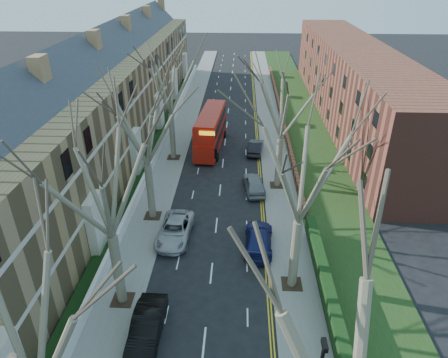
# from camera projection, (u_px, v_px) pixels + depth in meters

# --- Properties ---
(pavement_left) EXTENTS (3.00, 102.00, 0.12)m
(pavement_left) POSITION_uv_depth(u_px,v_px,m) (184.00, 124.00, 55.50)
(pavement_left) COLOR slate
(pavement_left) RESTS_ON ground
(pavement_right) EXTENTS (3.00, 102.00, 0.12)m
(pavement_right) POSITION_uv_depth(u_px,v_px,m) (270.00, 125.00, 55.04)
(pavement_right) COLOR slate
(pavement_right) RESTS_ON ground
(terrace_left) EXTENTS (9.70, 78.00, 13.60)m
(terrace_left) POSITION_uv_depth(u_px,v_px,m) (107.00, 103.00, 46.16)
(terrace_left) COLOR #997B4D
(terrace_left) RESTS_ON ground
(flats_right) EXTENTS (13.97, 54.00, 10.00)m
(flats_right) POSITION_uv_depth(u_px,v_px,m) (353.00, 83.00, 55.74)
(flats_right) COLOR brown
(flats_right) RESTS_ON ground
(wall_hedge_right) EXTENTS (0.70, 24.00, 1.80)m
(wall_hedge_right) POSITION_uv_depth(u_px,v_px,m) (341.00, 349.00, 22.04)
(wall_hedge_right) COLOR #523523
(wall_hedge_right) RESTS_ON ground
(front_wall_left) EXTENTS (0.30, 78.00, 1.00)m
(front_wall_left) POSITION_uv_depth(u_px,v_px,m) (161.00, 143.00, 48.29)
(front_wall_left) COLOR white
(front_wall_left) RESTS_ON ground
(grass_verge_right) EXTENTS (6.00, 102.00, 0.06)m
(grass_verge_right) POSITION_uv_depth(u_px,v_px,m) (303.00, 125.00, 54.82)
(grass_verge_right) COLOR #1E3212
(grass_verge_right) RESTS_ON ground
(tree_left_near) EXTENTS (9.80, 9.80, 13.73)m
(tree_left_near) POSITION_uv_depth(u_px,v_px,m) (13.00, 330.00, 13.55)
(tree_left_near) COLOR brown
(tree_left_near) RESTS_ON ground
(tree_left_mid) EXTENTS (10.50, 10.50, 14.71)m
(tree_left_mid) POSITION_uv_depth(u_px,v_px,m) (102.00, 175.00, 22.01)
(tree_left_mid) COLOR brown
(tree_left_mid) RESTS_ON ground
(tree_left_far) EXTENTS (10.15, 10.15, 14.22)m
(tree_left_far) POSITION_uv_depth(u_px,v_px,m) (143.00, 118.00, 30.93)
(tree_left_far) COLOR brown
(tree_left_far) RESTS_ON ground
(tree_left_dist) EXTENTS (10.50, 10.50, 14.71)m
(tree_left_dist) POSITION_uv_depth(u_px,v_px,m) (168.00, 75.00, 41.29)
(tree_left_dist) COLOR brown
(tree_left_dist) RESTS_ON ground
(tree_right_mid) EXTENTS (10.50, 10.50, 14.71)m
(tree_right_mid) POSITION_uv_depth(u_px,v_px,m) (305.00, 163.00, 23.32)
(tree_right_mid) COLOR brown
(tree_right_mid) RESTS_ON ground
(tree_right_far) EXTENTS (10.15, 10.15, 14.22)m
(tree_right_far) POSITION_uv_depth(u_px,v_px,m) (284.00, 97.00, 35.75)
(tree_right_far) COLOR brown
(tree_right_far) RESTS_ON ground
(double_decker_bus) EXTENTS (3.31, 10.66, 4.41)m
(double_decker_bus) POSITION_uv_depth(u_px,v_px,m) (211.00, 131.00, 47.41)
(double_decker_bus) COLOR #A7160B
(double_decker_bus) RESTS_ON ground
(car_left_mid) EXTENTS (1.75, 4.86, 1.59)m
(car_left_mid) POSITION_uv_depth(u_px,v_px,m) (147.00, 326.00, 23.80)
(car_left_mid) COLOR black
(car_left_mid) RESTS_ON ground
(car_left_far) EXTENTS (2.87, 5.63, 1.52)m
(car_left_far) POSITION_uv_depth(u_px,v_px,m) (175.00, 230.00, 32.35)
(car_left_far) COLOR #A9A8AE
(car_left_far) RESTS_ON ground
(car_right_near) EXTENTS (2.43, 5.40, 1.54)m
(car_right_near) POSITION_uv_depth(u_px,v_px,m) (258.00, 239.00, 31.33)
(car_right_near) COLOR navy
(car_right_near) RESTS_ON ground
(car_right_mid) EXTENTS (2.44, 4.85, 1.59)m
(car_right_mid) POSITION_uv_depth(u_px,v_px,m) (254.00, 184.00, 39.01)
(car_right_mid) COLOR gray
(car_right_mid) RESTS_ON ground
(car_right_far) EXTENTS (2.12, 4.57, 1.45)m
(car_right_far) POSITION_uv_depth(u_px,v_px,m) (255.00, 147.00, 46.89)
(car_right_far) COLOR black
(car_right_far) RESTS_ON ground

